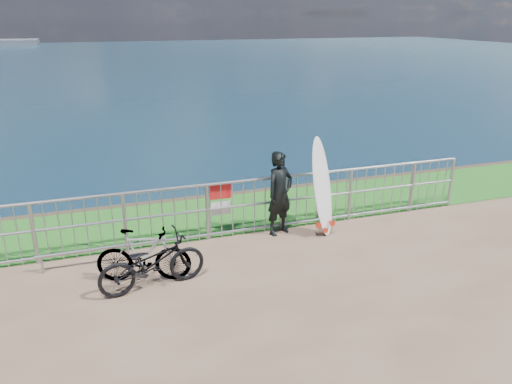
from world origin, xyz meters
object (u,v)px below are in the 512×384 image
object	(u,v)px
surfer	(280,193)
bicycle_near	(152,262)
bicycle_far	(144,255)
surfboard	(322,191)

from	to	relation	value
surfer	bicycle_near	distance (m)	2.95
surfer	bicycle_far	size ratio (longest dim) A/B	1.10
surfboard	bicycle_near	distance (m)	3.56
bicycle_far	surfboard	bearing A→B (deg)	-61.68
bicycle_near	surfboard	bearing A→B (deg)	-82.80
surfboard	bicycle_near	world-z (taller)	surfboard
bicycle_near	surfer	bearing A→B (deg)	-73.14
surfboard	bicycle_far	size ratio (longest dim) A/B	1.29
surfer	surfboard	bearing A→B (deg)	-42.36
surfboard	bicycle_near	bearing A→B (deg)	-163.01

